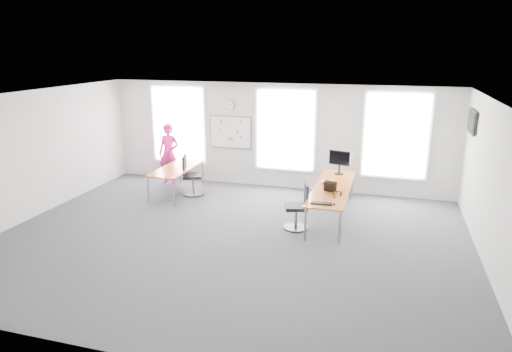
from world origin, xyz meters
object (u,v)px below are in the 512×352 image
(desk_left, at_px, (177,170))
(monitor, at_px, (340,160))
(chair_right, at_px, (299,209))
(chair_left, at_px, (191,178))
(desk_right, at_px, (332,189))
(keyboard, at_px, (321,203))
(person, at_px, (169,154))
(headphones, at_px, (337,194))

(desk_left, bearing_deg, monitor, 6.68)
(chair_right, relative_size, chair_left, 0.95)
(desk_right, relative_size, desk_left, 1.52)
(desk_left, relative_size, chair_right, 1.96)
(desk_left, relative_size, keyboard, 4.49)
(chair_right, bearing_deg, desk_right, 128.56)
(desk_right, distance_m, monitor, 1.23)
(chair_right, distance_m, person, 5.06)
(chair_left, height_order, headphones, chair_left)
(chair_left, bearing_deg, headphones, -124.62)
(chair_right, height_order, keyboard, chair_right)
(headphones, xyz_separation_m, monitor, (-0.16, 1.80, 0.32))
(monitor, bearing_deg, headphones, -71.19)
(keyboard, relative_size, headphones, 2.50)
(keyboard, bearing_deg, chair_left, 151.11)
(person, relative_size, monitor, 2.91)
(monitor, bearing_deg, desk_left, -159.75)
(desk_left, xyz_separation_m, monitor, (4.39, 0.51, 0.45))
(keyboard, xyz_separation_m, monitor, (0.10, 2.45, 0.36))
(desk_left, distance_m, chair_left, 0.45)
(desk_left, relative_size, monitor, 3.34)
(person, height_order, keyboard, person)
(desk_left, relative_size, person, 1.15)
(desk_right, xyz_separation_m, chair_right, (-0.62, -0.89, -0.26))
(desk_right, bearing_deg, monitor, 88.78)
(chair_left, xyz_separation_m, person, (-1.07, 0.86, 0.42))
(person, xyz_separation_m, keyboard, (4.97, -2.84, -0.12))
(headphones, distance_m, monitor, 1.83)
(desk_right, relative_size, keyboard, 6.83)
(person, xyz_separation_m, monitor, (5.06, -0.39, 0.24))
(keyboard, distance_m, monitor, 2.48)
(person, bearing_deg, chair_right, -26.05)
(chair_left, distance_m, monitor, 4.07)
(chair_left, bearing_deg, desk_right, -116.75)
(desk_right, xyz_separation_m, chair_left, (-3.97, 0.69, -0.23))
(person, relative_size, keyboard, 3.91)
(chair_left, height_order, keyboard, chair_left)
(person, relative_size, headphones, 9.75)
(chair_left, distance_m, keyboard, 4.38)
(person, bearing_deg, desk_left, -50.26)
(desk_left, height_order, person, person)
(desk_left, xyz_separation_m, chair_left, (0.39, 0.05, -0.21))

